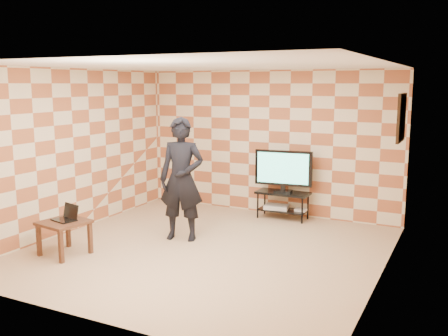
{
  "coord_description": "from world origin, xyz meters",
  "views": [
    {
      "loc": [
        3.41,
        -6.26,
        2.44
      ],
      "look_at": [
        0.0,
        0.6,
        1.15
      ],
      "focal_mm": 40.0,
      "sensor_mm": 36.0,
      "label": 1
    }
  ],
  "objects_px": {
    "tv_stand": "(283,199)",
    "person": "(182,179)",
    "side_table": "(64,227)",
    "tv": "(283,169)"
  },
  "relations": [
    {
      "from": "tv_stand",
      "to": "tv",
      "type": "bearing_deg",
      "value": -95.79
    },
    {
      "from": "tv_stand",
      "to": "tv",
      "type": "height_order",
      "value": "tv"
    },
    {
      "from": "side_table",
      "to": "tv",
      "type": "bearing_deg",
      "value": 56.67
    },
    {
      "from": "tv_stand",
      "to": "person",
      "type": "xyz_separation_m",
      "value": [
        -1.02,
        -1.87,
        0.6
      ]
    },
    {
      "from": "tv",
      "to": "side_table",
      "type": "bearing_deg",
      "value": -123.33
    },
    {
      "from": "side_table",
      "to": "tv_stand",
      "type": "bearing_deg",
      "value": 56.69
    },
    {
      "from": "person",
      "to": "tv_stand",
      "type": "bearing_deg",
      "value": 47.16
    },
    {
      "from": "side_table",
      "to": "person",
      "type": "bearing_deg",
      "value": 51.05
    },
    {
      "from": "tv",
      "to": "person",
      "type": "height_order",
      "value": "person"
    },
    {
      "from": "tv",
      "to": "side_table",
      "type": "xyz_separation_m",
      "value": [
        -2.15,
        -3.27,
        -0.51
      ]
    }
  ]
}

